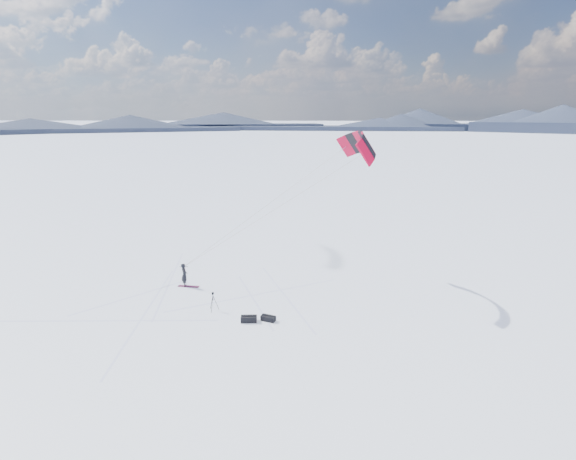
# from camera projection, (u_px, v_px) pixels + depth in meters

# --- Properties ---
(ground) EXTENTS (1800.00, 1800.00, 0.00)m
(ground) POSITION_uv_depth(u_px,v_px,m) (191.00, 306.00, 25.24)
(ground) COLOR white
(horizon_hills) EXTENTS (704.84, 706.81, 8.10)m
(horizon_hills) POSITION_uv_depth(u_px,v_px,m) (188.00, 256.00, 24.40)
(horizon_hills) COLOR black
(horizon_hills) RESTS_ON ground
(snow_tracks) EXTENTS (17.62, 10.25, 0.01)m
(snow_tracks) POSITION_uv_depth(u_px,v_px,m) (197.00, 306.00, 25.22)
(snow_tracks) COLOR silver
(snow_tracks) RESTS_ON ground
(snowkiter) EXTENTS (0.59, 0.69, 1.62)m
(snowkiter) POSITION_uv_depth(u_px,v_px,m) (185.00, 286.00, 28.09)
(snowkiter) COLOR black
(snowkiter) RESTS_ON ground
(snowboard) EXTENTS (1.45, 0.35, 0.04)m
(snowboard) POSITION_uv_depth(u_px,v_px,m) (188.00, 286.00, 28.02)
(snowboard) COLOR maroon
(snowboard) RESTS_ON ground
(tripod) EXTENTS (0.59, 0.57, 1.14)m
(tripod) POSITION_uv_depth(u_px,v_px,m) (213.00, 299.00, 24.42)
(tripod) COLOR black
(tripod) RESTS_ON ground
(gear_bag_a) EXTENTS (0.92, 0.51, 0.40)m
(gear_bag_a) POSITION_uv_depth(u_px,v_px,m) (249.00, 319.00, 23.21)
(gear_bag_a) COLOR black
(gear_bag_a) RESTS_ON ground
(gear_bag_b) EXTENTS (0.88, 0.61, 0.36)m
(gear_bag_b) POSITION_uv_depth(u_px,v_px,m) (268.00, 318.00, 23.32)
(gear_bag_b) COLOR black
(gear_bag_b) RESTS_ON ground
(power_kite) EXTENTS (12.60, 5.98, 8.79)m
(power_kite) POSITION_uv_depth(u_px,v_px,m) (360.00, 146.00, 26.47)
(power_kite) COLOR red
(power_kite) RESTS_ON ground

